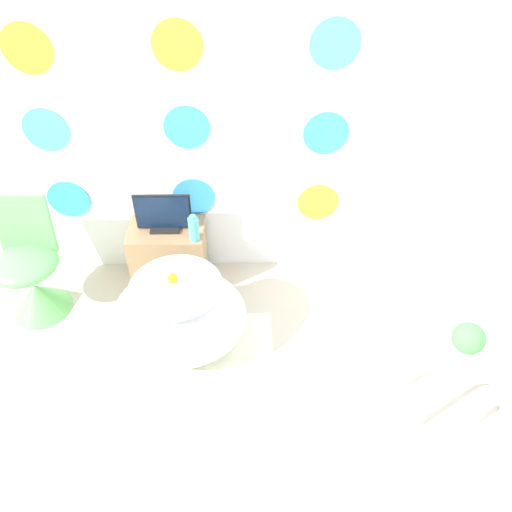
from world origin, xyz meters
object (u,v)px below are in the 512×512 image
at_px(bathtub, 180,316).
at_px(vase, 194,229).
at_px(tv, 163,214).
at_px(potted_plant_left, 467,341).
at_px(chair, 33,280).

xyz_separation_m(bathtub, vase, (0.07, 0.49, 0.30)).
xyz_separation_m(tv, potted_plant_left, (1.70, -1.07, -0.02)).
distance_m(tv, vase, 0.24).
xyz_separation_m(tv, vase, (0.21, -0.12, -0.03)).
distance_m(bathtub, tv, 0.71).
height_order(chair, vase, chair).
xyz_separation_m(chair, potted_plant_left, (2.60, -0.82, 0.33)).
xyz_separation_m(bathtub, tv, (-0.14, 0.61, 0.34)).
distance_m(chair, tv, 1.00).
height_order(chair, tv, chair).
relative_size(chair, vase, 4.23).
bearing_deg(vase, tv, 151.27).
bearing_deg(vase, chair, -173.01).
distance_m(chair, potted_plant_left, 2.75).
xyz_separation_m(bathtub, potted_plant_left, (1.56, -0.46, 0.31)).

